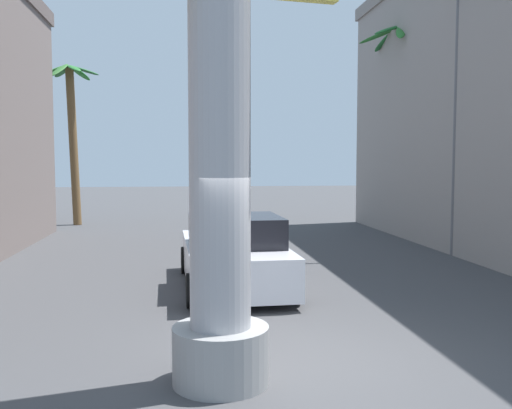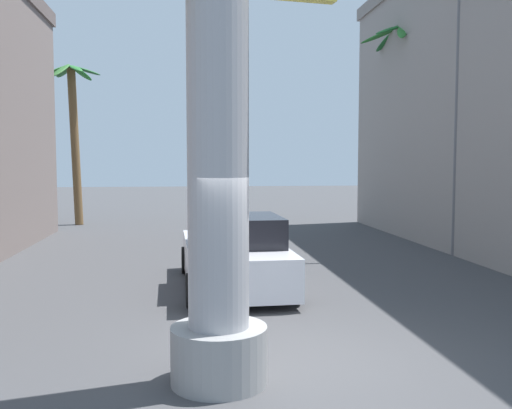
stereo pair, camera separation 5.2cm
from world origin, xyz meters
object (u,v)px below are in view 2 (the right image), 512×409
Objects in this scene: palm_tree_far_left at (74,125)px; car_lead at (234,255)px; neon_sign_pole at (218,19)px; palm_tree_mid_right at (402,97)px; street_lamp at (446,92)px.

car_lead is at bearing -66.42° from palm_tree_far_left.
neon_sign_pole is 15.55m from palm_tree_mid_right.
palm_tree_far_left is at bearing 141.15° from street_lamp.
street_lamp is 15.31m from palm_tree_far_left.
neon_sign_pole is 6.40m from car_lead.
palm_tree_far_left is (-5.04, 18.19, -0.12)m from neon_sign_pole.
street_lamp reaches higher than palm_tree_far_left.
street_lamp is at bearing 28.18° from car_lead.
street_lamp is 8.12m from car_lead.
palm_tree_mid_right is at bearing 50.44° from car_lead.
car_lead is 0.70× the size of palm_tree_far_left.
street_lamp is 5.06m from palm_tree_mid_right.
neon_sign_pole is 1.41× the size of palm_tree_far_left.
neon_sign_pole is at bearing -74.52° from palm_tree_far_left.
neon_sign_pole is 18.88m from palm_tree_far_left.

